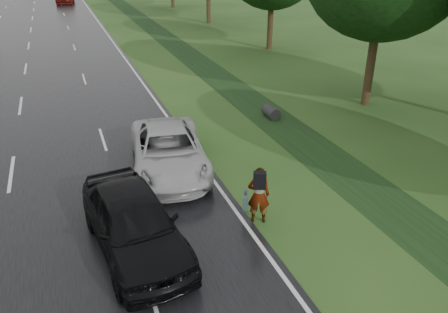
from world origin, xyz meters
TOP-DOWN VIEW (x-y plane):
  - road at (0.00, 45.00)m, footprint 14.00×180.00m
  - edge_stripe_east at (6.75, 45.00)m, footprint 0.12×180.00m
  - center_line at (0.00, 45.00)m, footprint 0.12×180.00m
  - drainage_ditch at (11.50, 18.71)m, footprint 2.20×120.00m
  - pedestrian at (7.17, 2.11)m, footprint 0.89×0.93m
  - white_pickup at (5.50, 6.26)m, footprint 3.35×5.92m
  - dark_sedan at (3.50, 2.00)m, footprint 2.65×5.34m

SIDE VIEW (x-z plane):
  - road at x=0.00m, z-range 0.00..0.04m
  - drainage_ditch at x=11.50m, z-range -0.24..0.32m
  - edge_stripe_east at x=6.75m, z-range 0.04..0.05m
  - center_line at x=0.00m, z-range 0.04..0.05m
  - white_pickup at x=5.50m, z-range 0.04..1.60m
  - dark_sedan at x=3.50m, z-range 0.04..1.79m
  - pedestrian at x=7.17m, z-range 0.03..1.85m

